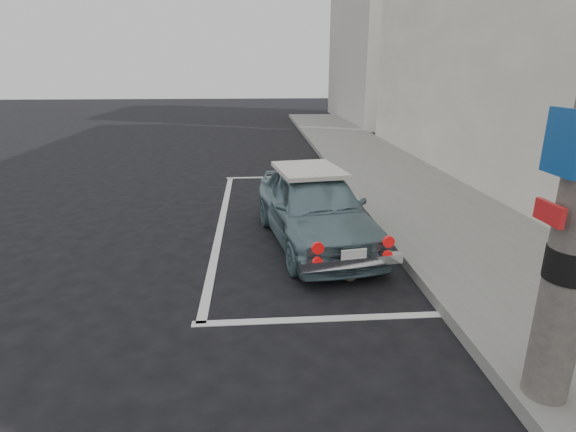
# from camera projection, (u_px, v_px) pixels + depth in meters

# --- Properties ---
(ground) EXTENTS (80.00, 80.00, 0.00)m
(ground) POSITION_uv_depth(u_px,v_px,m) (280.00, 299.00, 5.47)
(ground) COLOR black
(ground) RESTS_ON ground
(sidewalk) EXTENTS (2.80, 40.00, 0.15)m
(sidewalk) POSITION_uv_depth(u_px,v_px,m) (462.00, 231.00, 7.57)
(sidewalk) COLOR slate
(sidewalk) RESTS_ON ground
(building_far) EXTENTS (3.50, 10.00, 8.00)m
(building_far) POSITION_uv_depth(u_px,v_px,m) (378.00, 43.00, 23.64)
(building_far) COLOR #B6ADA5
(building_far) RESTS_ON ground
(pline_rear) EXTENTS (3.00, 0.12, 0.01)m
(pline_rear) POSITION_uv_depth(u_px,v_px,m) (327.00, 319.00, 5.03)
(pline_rear) COLOR silver
(pline_rear) RESTS_ON ground
(pline_front) EXTENTS (3.00, 0.12, 0.01)m
(pline_front) POSITION_uv_depth(u_px,v_px,m) (285.00, 177.00, 11.67)
(pline_front) COLOR silver
(pline_front) RESTS_ON ground
(pline_side) EXTENTS (0.12, 7.00, 0.01)m
(pline_side) POSITION_uv_depth(u_px,v_px,m) (222.00, 222.00, 8.25)
(pline_side) COLOR silver
(pline_side) RESTS_ON ground
(retro_coupe) EXTENTS (1.92, 3.66, 1.19)m
(retro_coupe) POSITION_uv_depth(u_px,v_px,m) (314.00, 207.00, 7.10)
(retro_coupe) COLOR slate
(retro_coupe) RESTS_ON ground
(cat) EXTENTS (0.29, 0.40, 0.23)m
(cat) POSITION_uv_depth(u_px,v_px,m) (350.00, 273.00, 5.93)
(cat) COLOR brown
(cat) RESTS_ON ground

